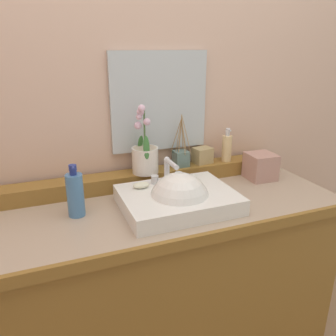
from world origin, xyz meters
The scene contains 12 objects.
wall_back centered at (0.00, 0.39, 1.33)m, with size 3.19×0.20×2.66m, color beige.
vanity_cabinet centered at (0.00, 0.00, 0.43)m, with size 1.51×0.58×0.87m.
back_ledge centered at (0.00, 0.22, 0.90)m, with size 1.42×0.11×0.07m, color olive.
sink_basin centered at (0.05, -0.06, 0.89)m, with size 0.45×0.35×0.27m.
soap_bar centered at (-0.08, 0.04, 0.94)m, with size 0.07×0.04×0.02m, color silver.
potted_plant centered at (-0.01, 0.20, 1.01)m, with size 0.12×0.13×0.32m.
soap_dispenser centered at (0.42, 0.21, 1.00)m, with size 0.05×0.05×0.17m.
reed_diffuser centered at (0.18, 0.23, 0.97)m, with size 0.07×0.10×0.25m.
trinket_box centered at (0.30, 0.23, 0.97)m, with size 0.09×0.07×0.08m, color tan.
lotion_bottle centered at (-0.34, 0.03, 0.95)m, with size 0.06×0.07×0.21m.
tissue_box centered at (0.55, 0.09, 0.93)m, with size 0.13×0.13×0.13m, color tan.
mirror centered at (0.09, 0.28, 1.24)m, with size 0.46×0.02×0.45m, color silver.
Camera 1 is at (-0.45, -1.21, 1.48)m, focal length 36.65 mm.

